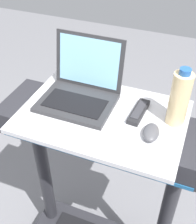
{
  "coord_description": "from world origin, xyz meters",
  "views": [
    {
      "loc": [
        0.32,
        -0.16,
        1.85
      ],
      "look_at": [
        0.0,
        0.65,
        1.14
      ],
      "focal_mm": 47.06,
      "sensor_mm": 36.0,
      "label": 1
    }
  ],
  "objects": [
    {
      "name": "tv_remote",
      "position": [
        0.13,
        0.76,
        1.1
      ],
      "size": [
        0.06,
        0.16,
        0.02
      ],
      "color": "#232326",
      "rests_on": "desk_board"
    },
    {
      "name": "computer_mouse",
      "position": [
        0.21,
        0.65,
        1.1
      ],
      "size": [
        0.07,
        0.11,
        0.03
      ],
      "primitive_type": "ellipsoid",
      "rotation": [
        0.0,
        0.0,
        0.11
      ],
      "color": "#4C4C51",
      "rests_on": "desk_board"
    },
    {
      "name": "laptop",
      "position": [
        -0.12,
        0.77,
        1.14
      ],
      "size": [
        0.31,
        0.28,
        0.25
      ],
      "rotation": [
        0.0,
        0.0,
        0.0
      ],
      "color": "#2D2D30",
      "rests_on": "desk_board"
    },
    {
      "name": "desk_board",
      "position": [
        0.0,
        0.7,
        1.08
      ],
      "size": [
        0.67,
        0.46,
        0.02
      ],
      "primitive_type": "cube",
      "color": "silver",
      "rests_on": "treadmill_base"
    },
    {
      "name": "water_bottle",
      "position": [
        0.28,
        0.76,
        1.2
      ],
      "size": [
        0.07,
        0.07,
        0.24
      ],
      "color": "beige",
      "rests_on": "desk_board"
    }
  ]
}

